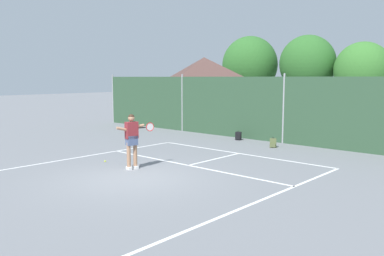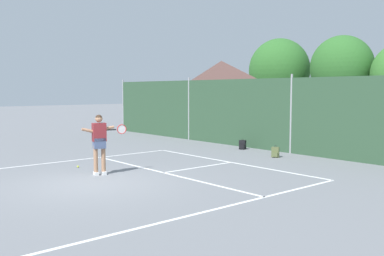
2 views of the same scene
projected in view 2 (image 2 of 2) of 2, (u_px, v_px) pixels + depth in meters
ground_plane at (92, 184)px, 12.04m from camera, size 120.00×120.00×0.00m
court_markings at (113, 180)px, 12.46m from camera, size 8.30×11.10×0.01m
chainlink_fence at (291, 116)px, 17.73m from camera, size 26.09×0.09×3.25m
clubhouse_building at (221, 95)px, 27.35m from camera, size 6.01×4.43×4.43m
tennis_player at (100, 139)px, 13.22m from camera, size 0.34×1.43×1.85m
tennis_ball at (78, 167)px, 14.55m from camera, size 0.07×0.07×0.07m
backpack_black at (242, 145)px, 19.02m from camera, size 0.33×0.32×0.46m
backpack_olive at (275, 152)px, 16.75m from camera, size 0.33×0.33×0.46m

